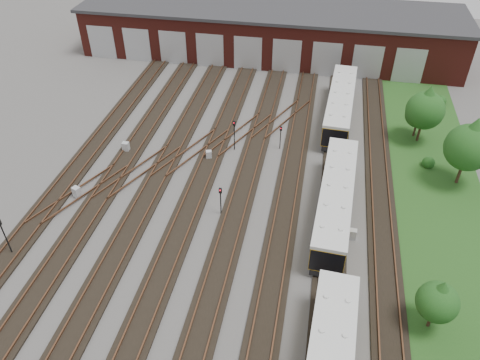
# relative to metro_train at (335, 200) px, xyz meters

# --- Properties ---
(ground) EXTENTS (120.00, 120.00, 0.00)m
(ground) POSITION_rel_metro_train_xyz_m (-10.00, -7.30, -1.82)
(ground) COLOR #413F3C
(ground) RESTS_ON ground
(track_network) EXTENTS (30.40, 70.00, 0.33)m
(track_network) POSITION_rel_metro_train_xyz_m (-10.17, -6.72, -1.71)
(track_network) COLOR black
(track_network) RESTS_ON ground
(maintenance_shed) EXTENTS (51.00, 12.50, 6.35)m
(maintenance_shed) POSITION_rel_metro_train_xyz_m (-10.01, 32.67, 1.38)
(maintenance_shed) COLOR #591C16
(maintenance_shed) RESTS_ON ground
(grass_verge) EXTENTS (8.00, 55.00, 0.05)m
(grass_verge) POSITION_rel_metro_train_xyz_m (9.00, 2.70, -1.80)
(grass_verge) COLOR #1C4517
(grass_verge) RESTS_ON ground
(metro_train) EXTENTS (3.33, 46.20, 2.91)m
(metro_train) POSITION_rel_metro_train_xyz_m (0.00, 0.00, 0.00)
(metro_train) COLOR black
(metro_train) RESTS_ON ground
(signal_mast_0) EXTENTS (0.28, 0.26, 3.56)m
(signal_mast_0) POSITION_rel_metro_train_xyz_m (-23.89, -8.86, 0.44)
(signal_mast_0) COLOR black
(signal_mast_0) RESTS_ON ground
(signal_mast_1) EXTENTS (0.24, 0.23, 2.76)m
(signal_mast_1) POSITION_rel_metro_train_xyz_m (-9.23, -1.43, -0.04)
(signal_mast_1) COLOR black
(signal_mast_1) RESTS_ON ground
(signal_mast_2) EXTENTS (0.27, 0.25, 3.28)m
(signal_mast_2) POSITION_rel_metro_train_xyz_m (-10.02, 8.15, 0.26)
(signal_mast_2) COLOR black
(signal_mast_2) RESTS_ON ground
(signal_mast_3) EXTENTS (0.23, 0.21, 2.54)m
(signal_mast_3) POSITION_rel_metro_train_xyz_m (-5.58, 9.17, -0.19)
(signal_mast_3) COLOR black
(signal_mast_3) RESTS_ON ground
(relay_cabinet_0) EXTENTS (0.77, 0.71, 1.03)m
(relay_cabinet_0) POSITION_rel_metro_train_xyz_m (-22.06, -1.65, -1.30)
(relay_cabinet_0) COLOR #B2B4B7
(relay_cabinet_0) RESTS_ON ground
(relay_cabinet_1) EXTENTS (0.63, 0.53, 1.05)m
(relay_cabinet_1) POSITION_rel_metro_train_xyz_m (-20.49, 5.77, -1.30)
(relay_cabinet_1) COLOR #B2B4B7
(relay_cabinet_1) RESTS_ON ground
(relay_cabinet_2) EXTENTS (0.65, 0.59, 0.91)m
(relay_cabinet_2) POSITION_rel_metro_train_xyz_m (-12.13, 6.10, -1.37)
(relay_cabinet_2) COLOR #B2B4B7
(relay_cabinet_2) RESTS_ON ground
(relay_cabinet_3) EXTENTS (0.70, 0.60, 1.10)m
(relay_cabinet_3) POSITION_rel_metro_train_xyz_m (-0.65, 5.62, -1.27)
(relay_cabinet_3) COLOR #B2B4B7
(relay_cabinet_3) RESTS_ON ground
(relay_cabinet_4) EXTENTS (0.57, 0.49, 0.92)m
(relay_cabinet_4) POSITION_rel_metro_train_xyz_m (1.60, -2.32, -1.36)
(relay_cabinet_4) COLOR #B2B4B7
(relay_cabinet_4) RESTS_ON ground
(tree_0) EXTENTS (3.74, 3.74, 6.20)m
(tree_0) POSITION_rel_metro_train_xyz_m (8.08, 13.26, 2.17)
(tree_0) COLOR #342317
(tree_0) RESTS_ON ground
(tree_1) EXTENTS (2.74, 2.74, 4.53)m
(tree_1) POSITION_rel_metro_train_xyz_m (7.81, 14.12, 1.09)
(tree_1) COLOR #342317
(tree_1) RESTS_ON ground
(tree_2) EXTENTS (4.12, 4.12, 6.82)m
(tree_2) POSITION_rel_metro_train_xyz_m (10.88, 6.70, 2.56)
(tree_2) COLOR #342317
(tree_2) RESTS_ON ground
(tree_3) EXTENTS (2.66, 2.66, 4.41)m
(tree_3) POSITION_rel_metro_train_xyz_m (6.50, -9.54, 1.01)
(tree_3) COLOR #342317
(tree_3) RESTS_ON ground
(bush_1) EXTENTS (1.19, 1.19, 1.19)m
(bush_1) POSITION_rel_metro_train_xyz_m (8.62, 8.85, -1.23)
(bush_1) COLOR #124012
(bush_1) RESTS_ON ground
(bush_2) EXTENTS (1.34, 1.34, 1.34)m
(bush_2) POSITION_rel_metro_train_xyz_m (11.43, 21.61, -1.15)
(bush_2) COLOR #124012
(bush_2) RESTS_ON ground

